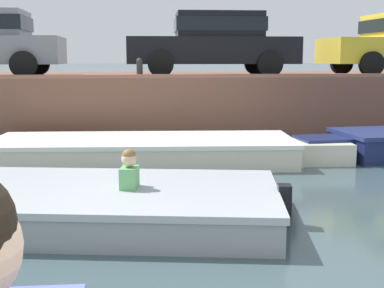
{
  "coord_description": "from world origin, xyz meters",
  "views": [
    {
      "loc": [
        -0.57,
        -1.32,
        2.01
      ],
      "look_at": [
        0.05,
        3.72,
        1.19
      ],
      "focal_mm": 50.0,
      "sensor_mm": 36.0,
      "label": 1
    }
  ],
  "objects_px": {
    "mooring_bollard_mid": "(140,67)",
    "motorboat_passing": "(14,203)",
    "boat_moored_central_cream": "(158,151)",
    "car_centre_black": "(214,41)"
  },
  "relations": [
    {
      "from": "mooring_bollard_mid",
      "to": "motorboat_passing",
      "type": "bearing_deg",
      "value": -107.48
    },
    {
      "from": "motorboat_passing",
      "to": "boat_moored_central_cream",
      "type": "bearing_deg",
      "value": 60.0
    },
    {
      "from": "car_centre_black",
      "to": "mooring_bollard_mid",
      "type": "xyz_separation_m",
      "value": [
        -1.88,
        -1.09,
        -0.61
      ]
    },
    {
      "from": "car_centre_black",
      "to": "boat_moored_central_cream",
      "type": "bearing_deg",
      "value": -117.26
    },
    {
      "from": "boat_moored_central_cream",
      "to": "motorboat_passing",
      "type": "height_order",
      "value": "motorboat_passing"
    },
    {
      "from": "boat_moored_central_cream",
      "to": "mooring_bollard_mid",
      "type": "relative_size",
      "value": 15.65
    },
    {
      "from": "car_centre_black",
      "to": "mooring_bollard_mid",
      "type": "relative_size",
      "value": 9.46
    },
    {
      "from": "motorboat_passing",
      "to": "car_centre_black",
      "type": "distance_m",
      "value": 7.83
    },
    {
      "from": "mooring_bollard_mid",
      "to": "boat_moored_central_cream",
      "type": "bearing_deg",
      "value": -81.85
    },
    {
      "from": "motorboat_passing",
      "to": "mooring_bollard_mid",
      "type": "height_order",
      "value": "mooring_bollard_mid"
    }
  ]
}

